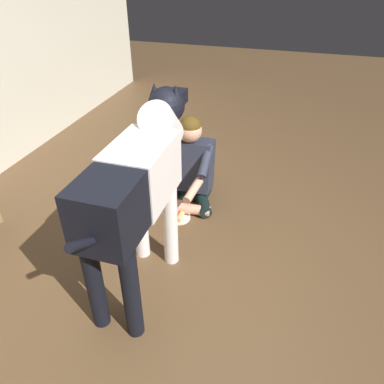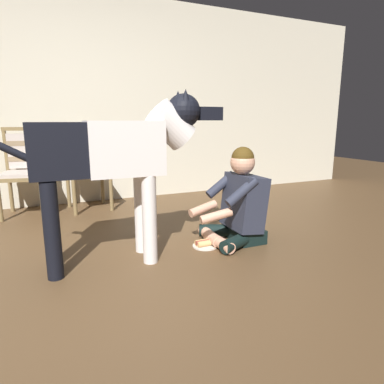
% 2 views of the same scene
% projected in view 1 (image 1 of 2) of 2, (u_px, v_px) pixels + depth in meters
% --- Properties ---
extents(ground_plane, '(15.00, 15.00, 0.00)m').
position_uv_depth(ground_plane, '(191.00, 284.00, 2.67)').
color(ground_plane, brown).
extents(person_sitting_on_floor, '(0.62, 0.58, 0.84)m').
position_uv_depth(person_sitting_on_floor, '(189.00, 168.00, 3.38)').
color(person_sitting_on_floor, black).
rests_on(person_sitting_on_floor, ground).
extents(large_dog, '(1.60, 0.35, 1.28)m').
position_uv_depth(large_dog, '(139.00, 181.00, 2.29)').
color(large_dog, silver).
rests_on(large_dog, ground).
extents(hot_dog_on_plate, '(0.21, 0.21, 0.06)m').
position_uv_depth(hot_dog_on_plate, '(179.00, 216.00, 3.30)').
color(hot_dog_on_plate, silver).
rests_on(hot_dog_on_plate, ground).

